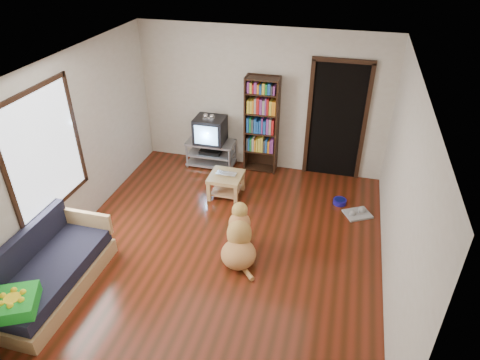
% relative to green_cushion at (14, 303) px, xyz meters
% --- Properties ---
extents(ground, '(5.00, 5.00, 0.00)m').
position_rel_green_cushion_xyz_m(ground, '(1.75, 2.07, -0.50)').
color(ground, '#5F1F10').
rests_on(ground, ground).
extents(ceiling, '(5.00, 5.00, 0.00)m').
position_rel_green_cushion_xyz_m(ceiling, '(1.75, 2.07, 2.10)').
color(ceiling, white).
rests_on(ceiling, ground).
extents(wall_back, '(4.50, 0.00, 4.50)m').
position_rel_green_cushion_xyz_m(wall_back, '(1.75, 4.57, 0.80)').
color(wall_back, beige).
rests_on(wall_back, ground).
extents(wall_front, '(4.50, 0.00, 4.50)m').
position_rel_green_cushion_xyz_m(wall_front, '(1.75, -0.43, 0.80)').
color(wall_front, beige).
rests_on(wall_front, ground).
extents(wall_left, '(0.00, 5.00, 5.00)m').
position_rel_green_cushion_xyz_m(wall_left, '(-0.50, 2.07, 0.80)').
color(wall_left, beige).
rests_on(wall_left, ground).
extents(wall_right, '(0.00, 5.00, 5.00)m').
position_rel_green_cushion_xyz_m(wall_right, '(4.00, 2.07, 0.80)').
color(wall_right, beige).
rests_on(wall_right, ground).
extents(green_cushion, '(0.64, 0.64, 0.16)m').
position_rel_green_cushion_xyz_m(green_cushion, '(0.00, 0.00, 0.00)').
color(green_cushion, green).
rests_on(green_cushion, sofa).
extents(laptop, '(0.35, 0.23, 0.03)m').
position_rel_green_cushion_xyz_m(laptop, '(1.43, 3.34, -0.09)').
color(laptop, white).
rests_on(laptop, coffee_table).
extents(dog_bowl, '(0.22, 0.22, 0.08)m').
position_rel_green_cushion_xyz_m(dog_bowl, '(3.34, 3.60, -0.46)').
color(dog_bowl, '#1B148C').
rests_on(dog_bowl, ground).
extents(grey_rag, '(0.51, 0.48, 0.03)m').
position_rel_green_cushion_xyz_m(grey_rag, '(3.64, 3.35, -0.48)').
color(grey_rag, '#A5A5A5').
rests_on(grey_rag, ground).
extents(window, '(0.03, 1.46, 1.70)m').
position_rel_green_cushion_xyz_m(window, '(-0.48, 1.57, 1.00)').
color(window, white).
rests_on(window, wall_left).
extents(doorway, '(1.03, 0.05, 2.19)m').
position_rel_green_cushion_xyz_m(doorway, '(3.10, 4.55, 0.62)').
color(doorway, black).
rests_on(doorway, wall_back).
extents(tv_stand, '(0.90, 0.45, 0.50)m').
position_rel_green_cushion_xyz_m(tv_stand, '(0.85, 4.32, -0.23)').
color(tv_stand, '#99999E').
rests_on(tv_stand, ground).
extents(crt_tv, '(0.55, 0.52, 0.58)m').
position_rel_green_cushion_xyz_m(crt_tv, '(0.85, 4.34, 0.24)').
color(crt_tv, black).
rests_on(crt_tv, tv_stand).
extents(bookshelf, '(0.60, 0.30, 1.80)m').
position_rel_green_cushion_xyz_m(bookshelf, '(1.80, 4.41, 0.50)').
color(bookshelf, black).
rests_on(bookshelf, ground).
extents(sofa, '(0.80, 1.80, 0.80)m').
position_rel_green_cushion_xyz_m(sofa, '(-0.12, 0.69, -0.24)').
color(sofa, tan).
rests_on(sofa, ground).
extents(coffee_table, '(0.55, 0.55, 0.40)m').
position_rel_green_cushion_xyz_m(coffee_table, '(1.43, 3.37, -0.22)').
color(coffee_table, tan).
rests_on(coffee_table, ground).
extents(dog, '(0.59, 0.89, 0.78)m').
position_rel_green_cushion_xyz_m(dog, '(2.04, 1.91, -0.21)').
color(dog, '#BE8249').
rests_on(dog, ground).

